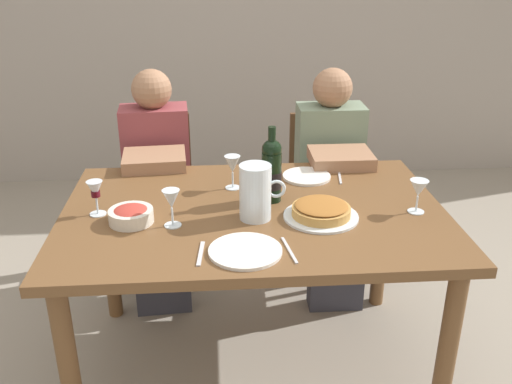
# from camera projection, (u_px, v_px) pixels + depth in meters

# --- Properties ---
(ground_plane) EXTENTS (8.00, 8.00, 0.00)m
(ground_plane) POSITION_uv_depth(u_px,v_px,m) (254.00, 363.00, 2.51)
(ground_plane) COLOR gray
(dining_table) EXTENTS (1.50, 1.00, 0.76)m
(dining_table) POSITION_uv_depth(u_px,v_px,m) (254.00, 230.00, 2.24)
(dining_table) COLOR brown
(dining_table) RESTS_ON ground
(wine_bottle) EXTENTS (0.08, 0.08, 0.31)m
(wine_bottle) POSITION_uv_depth(u_px,v_px,m) (272.00, 170.00, 2.23)
(wine_bottle) COLOR black
(wine_bottle) RESTS_ON dining_table
(water_pitcher) EXTENTS (0.17, 0.12, 0.21)m
(water_pitcher) POSITION_uv_depth(u_px,v_px,m) (256.00, 195.00, 2.10)
(water_pitcher) COLOR silver
(water_pitcher) RESTS_ON dining_table
(baked_tart) EXTENTS (0.29, 0.29, 0.06)m
(baked_tart) POSITION_uv_depth(u_px,v_px,m) (321.00, 211.00, 2.13)
(baked_tart) COLOR silver
(baked_tart) RESTS_ON dining_table
(salad_bowl) EXTENTS (0.17, 0.17, 0.06)m
(salad_bowl) POSITION_uv_depth(u_px,v_px,m) (131.00, 215.00, 2.09)
(salad_bowl) COLOR silver
(salad_bowl) RESTS_ON dining_table
(wine_glass_left_diner) EXTENTS (0.07, 0.07, 0.14)m
(wine_glass_left_diner) POSITION_uv_depth(u_px,v_px,m) (171.00, 201.00, 2.03)
(wine_glass_left_diner) COLOR silver
(wine_glass_left_diner) RESTS_ON dining_table
(wine_glass_right_diner) EXTENTS (0.07, 0.07, 0.13)m
(wine_glass_right_diner) POSITION_uv_depth(u_px,v_px,m) (419.00, 190.00, 2.14)
(wine_glass_right_diner) COLOR silver
(wine_glass_right_diner) RESTS_ON dining_table
(wine_glass_centre) EXTENTS (0.07, 0.07, 0.15)m
(wine_glass_centre) POSITION_uv_depth(u_px,v_px,m) (232.00, 166.00, 2.36)
(wine_glass_centre) COLOR silver
(wine_glass_centre) RESTS_ON dining_table
(wine_glass_spare) EXTENTS (0.06, 0.06, 0.14)m
(wine_glass_spare) POSITION_uv_depth(u_px,v_px,m) (95.00, 191.00, 2.13)
(wine_glass_spare) COLOR silver
(wine_glass_spare) RESTS_ON dining_table
(dinner_plate_left_setting) EXTENTS (0.21, 0.21, 0.01)m
(dinner_plate_left_setting) POSITION_uv_depth(u_px,v_px,m) (307.00, 176.00, 2.51)
(dinner_plate_left_setting) COLOR white
(dinner_plate_left_setting) RESTS_ON dining_table
(dinner_plate_right_setting) EXTENTS (0.25, 0.25, 0.01)m
(dinner_plate_right_setting) POSITION_uv_depth(u_px,v_px,m) (245.00, 251.00, 1.89)
(dinner_plate_right_setting) COLOR white
(dinner_plate_right_setting) RESTS_ON dining_table
(fork_left_setting) EXTENTS (0.03, 0.16, 0.00)m
(fork_left_setting) POSITION_uv_depth(u_px,v_px,m) (273.00, 178.00, 2.50)
(fork_left_setting) COLOR silver
(fork_left_setting) RESTS_ON dining_table
(knife_left_setting) EXTENTS (0.04, 0.18, 0.00)m
(knife_left_setting) POSITION_uv_depth(u_px,v_px,m) (340.00, 176.00, 2.52)
(knife_left_setting) COLOR silver
(knife_left_setting) RESTS_ON dining_table
(knife_right_setting) EXTENTS (0.04, 0.18, 0.00)m
(knife_right_setting) POSITION_uv_depth(u_px,v_px,m) (289.00, 250.00, 1.90)
(knife_right_setting) COLOR silver
(knife_right_setting) RESTS_ON dining_table
(spoon_right_setting) EXTENTS (0.03, 0.16, 0.00)m
(spoon_right_setting) POSITION_uv_depth(u_px,v_px,m) (201.00, 253.00, 1.88)
(spoon_right_setting) COLOR silver
(spoon_right_setting) RESTS_ON dining_table
(chair_left) EXTENTS (0.43, 0.43, 0.87)m
(chair_left) POSITION_uv_depth(u_px,v_px,m) (160.00, 185.00, 3.11)
(chair_left) COLOR brown
(chair_left) RESTS_ON ground
(diner_left) EXTENTS (0.36, 0.52, 1.16)m
(diner_left) POSITION_uv_depth(u_px,v_px,m) (158.00, 181.00, 2.85)
(diner_left) COLOR #8E3D42
(diner_left) RESTS_ON ground
(chair_right) EXTENTS (0.40, 0.40, 0.87)m
(chair_right) POSITION_uv_depth(u_px,v_px,m) (323.00, 183.00, 3.14)
(chair_right) COLOR brown
(chair_right) RESTS_ON ground
(diner_right) EXTENTS (0.34, 0.50, 1.16)m
(diner_right) POSITION_uv_depth(u_px,v_px,m) (332.00, 179.00, 2.87)
(diner_right) COLOR gray
(diner_right) RESTS_ON ground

